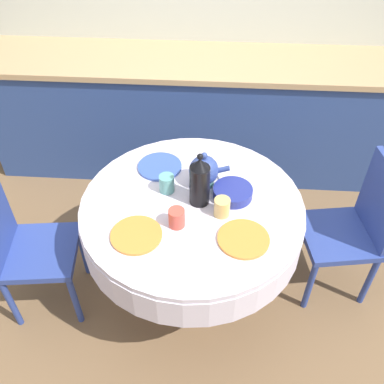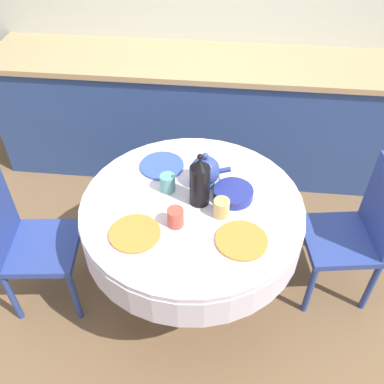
{
  "view_description": "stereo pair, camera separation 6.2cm",
  "coord_description": "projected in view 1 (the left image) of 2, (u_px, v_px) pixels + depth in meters",
  "views": [
    {
      "loc": [
        0.11,
        -1.56,
        2.27
      ],
      "look_at": [
        0.0,
        0.0,
        0.83
      ],
      "focal_mm": 40.0,
      "sensor_mm": 36.0,
      "label": 1
    },
    {
      "loc": [
        0.17,
        -1.55,
        2.27
      ],
      "look_at": [
        0.0,
        0.0,
        0.83
      ],
      "focal_mm": 40.0,
      "sensor_mm": 36.0,
      "label": 2
    }
  ],
  "objects": [
    {
      "name": "plate_near_left",
      "position": [
        136.0,
        235.0,
        2.01
      ],
      "size": [
        0.25,
        0.25,
        0.01
      ],
      "primitive_type": "cylinder",
      "color": "orange",
      "rests_on": "dining_table"
    },
    {
      "name": "kitchen_counter",
      "position": [
        203.0,
        115.0,
        3.33
      ],
      "size": [
        3.24,
        0.64,
        0.92
      ],
      "color": "#2D4784",
      "rests_on": "ground_plane"
    },
    {
      "name": "chair_right",
      "position": [
        22.0,
        243.0,
        2.31
      ],
      "size": [
        0.45,
        0.45,
        0.91
      ],
      "rotation": [
        0.0,
        0.0,
        -1.45
      ],
      "color": "#2D428E",
      "rests_on": "ground_plane"
    },
    {
      "name": "plate_near_right",
      "position": [
        243.0,
        239.0,
        1.99
      ],
      "size": [
        0.25,
        0.25,
        0.01
      ],
      "primitive_type": "cylinder",
      "color": "orange",
      "rests_on": "dining_table"
    },
    {
      "name": "dining_table",
      "position": [
        192.0,
        221.0,
        2.27
      ],
      "size": [
        1.16,
        1.16,
        0.75
      ],
      "color": "brown",
      "rests_on": "ground_plane"
    },
    {
      "name": "fruit_bowl",
      "position": [
        233.0,
        192.0,
        2.2
      ],
      "size": [
        0.2,
        0.2,
        0.05
      ],
      "primitive_type": "cylinder",
      "color": "navy",
      "rests_on": "dining_table"
    },
    {
      "name": "cup_far_left",
      "position": [
        167.0,
        183.0,
        2.22
      ],
      "size": [
        0.08,
        0.08,
        0.1
      ],
      "primitive_type": "cylinder",
      "color": "#5BA39E",
      "rests_on": "dining_table"
    },
    {
      "name": "chair_left",
      "position": [
        354.0,
        225.0,
        2.41
      ],
      "size": [
        0.46,
        0.46,
        0.91
      ],
      "rotation": [
        0.0,
        0.0,
        -4.55
      ],
      "color": "#2D428E",
      "rests_on": "ground_plane"
    },
    {
      "name": "ground_plane",
      "position": [
        192.0,
        289.0,
        2.69
      ],
      "size": [
        12.0,
        12.0,
        0.0
      ],
      "primitive_type": "plane",
      "color": "brown"
    },
    {
      "name": "teapot",
      "position": [
        204.0,
        170.0,
        2.23
      ],
      "size": [
        0.22,
        0.16,
        0.2
      ],
      "color": "#33478E",
      "rests_on": "dining_table"
    },
    {
      "name": "cup_near_right",
      "position": [
        222.0,
        207.0,
        2.09
      ],
      "size": [
        0.08,
        0.08,
        0.1
      ],
      "primitive_type": "cylinder",
      "color": "#DBB766",
      "rests_on": "dining_table"
    },
    {
      "name": "cup_far_right",
      "position": [
        206.0,
        178.0,
        2.25
      ],
      "size": [
        0.08,
        0.08,
        0.1
      ],
      "primitive_type": "cylinder",
      "color": "#5BA39E",
      "rests_on": "dining_table"
    },
    {
      "name": "cup_near_left",
      "position": [
        177.0,
        218.0,
        2.04
      ],
      "size": [
        0.08,
        0.08,
        0.1
      ],
      "primitive_type": "cylinder",
      "color": "#CC4C3D",
      "rests_on": "dining_table"
    },
    {
      "name": "plate_far_left",
      "position": [
        160.0,
        166.0,
        2.39
      ],
      "size": [
        0.25,
        0.25,
        0.01
      ],
      "primitive_type": "cylinder",
      "color": "#3856AD",
      "rests_on": "dining_table"
    },
    {
      "name": "coffee_carafe",
      "position": [
        200.0,
        182.0,
        2.1
      ],
      "size": [
        0.1,
        0.1,
        0.3
      ],
      "color": "black",
      "rests_on": "dining_table"
    },
    {
      "name": "plate_far_right",
      "position": [
        240.0,
        175.0,
        2.33
      ],
      "size": [
        0.25,
        0.25,
        0.01
      ],
      "primitive_type": "cylinder",
      "color": "white",
      "rests_on": "dining_table"
    }
  ]
}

